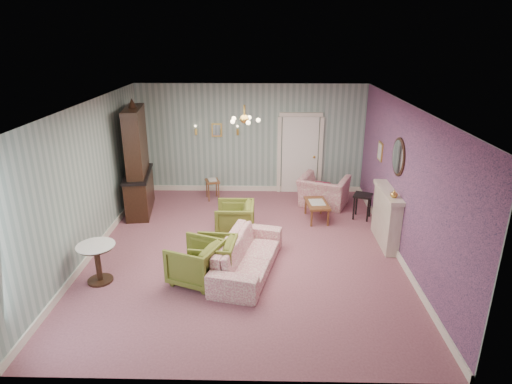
{
  "coord_description": "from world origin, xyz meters",
  "views": [
    {
      "loc": [
        0.38,
        -7.83,
        4.13
      ],
      "look_at": [
        0.2,
        0.4,
        1.1
      ],
      "focal_mm": 30.62,
      "sensor_mm": 36.0,
      "label": 1
    }
  ],
  "objects_px": {
    "sofa_chintz": "(248,250)",
    "side_table_black": "(362,206)",
    "wingback_chair": "(324,186)",
    "coffee_table": "(317,211)",
    "fireplace": "(386,217)",
    "olive_chair_b": "(214,256)",
    "olive_chair_c": "(235,218)",
    "pedestal_table": "(98,263)",
    "dresser": "(136,158)",
    "olive_chair_a": "(195,260)"
  },
  "relations": [
    {
      "from": "fireplace",
      "to": "olive_chair_a",
      "type": "bearing_deg",
      "value": -156.79
    },
    {
      "from": "olive_chair_b",
      "to": "sofa_chintz",
      "type": "distance_m",
      "value": 0.62
    },
    {
      "from": "olive_chair_c",
      "to": "wingback_chair",
      "type": "xyz_separation_m",
      "value": [
        2.1,
        1.78,
        0.1
      ]
    },
    {
      "from": "sofa_chintz",
      "to": "wingback_chair",
      "type": "relative_size",
      "value": 1.91
    },
    {
      "from": "olive_chair_c",
      "to": "dresser",
      "type": "bearing_deg",
      "value": -119.12
    },
    {
      "from": "sofa_chintz",
      "to": "fireplace",
      "type": "height_order",
      "value": "fireplace"
    },
    {
      "from": "dresser",
      "to": "olive_chair_a",
      "type": "bearing_deg",
      "value": -68.65
    },
    {
      "from": "olive_chair_a",
      "to": "side_table_black",
      "type": "xyz_separation_m",
      "value": [
        3.47,
        2.83,
        -0.11
      ]
    },
    {
      "from": "fireplace",
      "to": "pedestal_table",
      "type": "bearing_deg",
      "value": -163.17
    },
    {
      "from": "wingback_chair",
      "to": "coffee_table",
      "type": "height_order",
      "value": "wingback_chair"
    },
    {
      "from": "coffee_table",
      "to": "pedestal_table",
      "type": "xyz_separation_m",
      "value": [
        -4.09,
        -2.77,
        0.14
      ]
    },
    {
      "from": "sofa_chintz",
      "to": "pedestal_table",
      "type": "relative_size",
      "value": 3.06
    },
    {
      "from": "olive_chair_c",
      "to": "fireplace",
      "type": "height_order",
      "value": "fireplace"
    },
    {
      "from": "coffee_table",
      "to": "fireplace",
      "type": "bearing_deg",
      "value": -42.05
    },
    {
      "from": "olive_chair_c",
      "to": "side_table_black",
      "type": "distance_m",
      "value": 3.07
    },
    {
      "from": "olive_chair_b",
      "to": "fireplace",
      "type": "height_order",
      "value": "fireplace"
    },
    {
      "from": "pedestal_table",
      "to": "olive_chair_b",
      "type": "bearing_deg",
      "value": 7.36
    },
    {
      "from": "dresser",
      "to": "olive_chair_c",
      "type": "bearing_deg",
      "value": -37.49
    },
    {
      "from": "coffee_table",
      "to": "pedestal_table",
      "type": "height_order",
      "value": "pedestal_table"
    },
    {
      "from": "pedestal_table",
      "to": "dresser",
      "type": "bearing_deg",
      "value": 92.56
    },
    {
      "from": "olive_chair_a",
      "to": "side_table_black",
      "type": "relative_size",
      "value": 1.37
    },
    {
      "from": "olive_chair_c",
      "to": "dresser",
      "type": "relative_size",
      "value": 0.3
    },
    {
      "from": "olive_chair_b",
      "to": "side_table_black",
      "type": "distance_m",
      "value": 4.12
    },
    {
      "from": "olive_chair_a",
      "to": "pedestal_table",
      "type": "xyz_separation_m",
      "value": [
        -1.69,
        -0.05,
        -0.05
      ]
    },
    {
      "from": "olive_chair_a",
      "to": "pedestal_table",
      "type": "bearing_deg",
      "value": -66.54
    },
    {
      "from": "olive_chair_a",
      "to": "wingback_chair",
      "type": "distance_m",
      "value": 4.51
    },
    {
      "from": "olive_chair_a",
      "to": "dresser",
      "type": "bearing_deg",
      "value": -128.15
    },
    {
      "from": "sofa_chintz",
      "to": "wingback_chair",
      "type": "distance_m",
      "value": 3.71
    },
    {
      "from": "wingback_chair",
      "to": "fireplace",
      "type": "height_order",
      "value": "fireplace"
    },
    {
      "from": "olive_chair_a",
      "to": "side_table_black",
      "type": "height_order",
      "value": "olive_chair_a"
    },
    {
      "from": "olive_chair_a",
      "to": "olive_chair_c",
      "type": "xyz_separation_m",
      "value": [
        0.56,
        1.86,
        -0.0
      ]
    },
    {
      "from": "olive_chair_a",
      "to": "coffee_table",
      "type": "bearing_deg",
      "value": 160.52
    },
    {
      "from": "olive_chair_c",
      "to": "wingback_chair",
      "type": "relative_size",
      "value": 0.71
    },
    {
      "from": "wingback_chair",
      "to": "side_table_black",
      "type": "relative_size",
      "value": 1.92
    },
    {
      "from": "wingback_chair",
      "to": "dresser",
      "type": "distance_m",
      "value": 4.59
    },
    {
      "from": "sofa_chintz",
      "to": "side_table_black",
      "type": "relative_size",
      "value": 3.67
    },
    {
      "from": "side_table_black",
      "to": "pedestal_table",
      "type": "height_order",
      "value": "pedestal_table"
    },
    {
      "from": "side_table_black",
      "to": "coffee_table",
      "type": "bearing_deg",
      "value": -174.52
    },
    {
      "from": "sofa_chintz",
      "to": "coffee_table",
      "type": "distance_m",
      "value": 2.8
    },
    {
      "from": "wingback_chair",
      "to": "pedestal_table",
      "type": "height_order",
      "value": "wingback_chair"
    },
    {
      "from": "fireplace",
      "to": "side_table_black",
      "type": "distance_m",
      "value": 1.3
    },
    {
      "from": "fireplace",
      "to": "side_table_black",
      "type": "xyz_separation_m",
      "value": [
        -0.21,
        1.25,
        -0.28
      ]
    },
    {
      "from": "fireplace",
      "to": "sofa_chintz",
      "type": "bearing_deg",
      "value": -156.7
    },
    {
      "from": "sofa_chintz",
      "to": "fireplace",
      "type": "distance_m",
      "value": 3.03
    },
    {
      "from": "olive_chair_c",
      "to": "sofa_chintz",
      "type": "distance_m",
      "value": 1.52
    },
    {
      "from": "wingback_chair",
      "to": "coffee_table",
      "type": "bearing_deg",
      "value": 97.16
    },
    {
      "from": "fireplace",
      "to": "coffee_table",
      "type": "relative_size",
      "value": 1.64
    },
    {
      "from": "olive_chair_c",
      "to": "sofa_chintz",
      "type": "xyz_separation_m",
      "value": [
        0.34,
        -1.48,
        0.02
      ]
    },
    {
      "from": "pedestal_table",
      "to": "fireplace",
      "type": "bearing_deg",
      "value": 16.83
    },
    {
      "from": "dresser",
      "to": "fireplace",
      "type": "xyz_separation_m",
      "value": [
        5.51,
        -1.6,
        -0.75
      ]
    }
  ]
}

